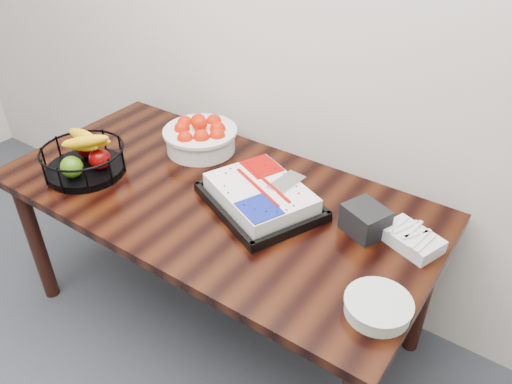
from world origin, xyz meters
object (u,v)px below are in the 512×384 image
Objects in this scene: cake_tray at (261,196)px; tangerine_bowl at (200,132)px; napkin_box at (365,220)px; table at (215,210)px; plate_stack at (378,307)px; fruit_basket at (83,157)px.

tangerine_bowl is at bearing 156.84° from cake_tray.
cake_tray is 0.41m from napkin_box.
tangerine_bowl reaches higher than cake_tray.
table is at bearing -41.93° from tangerine_bowl.
tangerine_bowl reaches higher than plate_stack.
plate_stack is at bearing -14.79° from table.
fruit_basket is (-0.55, -0.19, 0.16)m from table.
plate_stack is 0.39m from napkin_box.
tangerine_bowl is 1.16m from plate_stack.
napkin_box is (-0.20, 0.33, 0.03)m from plate_stack.
fruit_basket is (-0.75, -0.23, 0.03)m from cake_tray.
cake_tray is at bearing 17.44° from fruit_basket.
plate_stack is at bearing -22.80° from cake_tray.
napkin_box is (0.87, -0.12, -0.04)m from tangerine_bowl.
cake_tray reaches higher than table.
plate_stack is at bearing -59.35° from napkin_box.
cake_tray is 0.51m from tangerine_bowl.
cake_tray is at bearing 11.34° from table.
table is 5.13× the size of fruit_basket.
fruit_basket is (-0.28, -0.44, -0.01)m from tangerine_bowl.
table is at bearing -168.56° from napkin_box.
cake_tray is 1.66× the size of tangerine_bowl.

